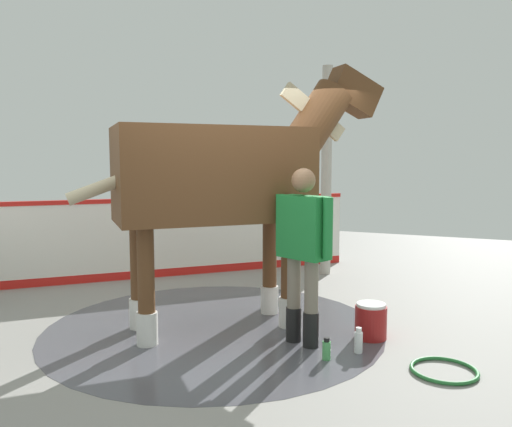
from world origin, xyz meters
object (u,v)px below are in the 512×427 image
bottle_spray (327,350)px  horse (225,177)px  wash_bucket (371,321)px  handler (303,244)px  hose_coil (444,370)px  bottle_shampoo (358,341)px

bottle_spray → horse: bearing=158.7°
horse → wash_bucket: 2.05m
handler → bottle_spray: bearing=71.0°
horse → hose_coil: 2.71m
wash_bucket → horse: bearing=-171.2°
handler → hose_coil: handler is taller
horse → bottle_shampoo: (1.44, -0.20, -1.47)m
horse → bottle_shampoo: bearing=-52.3°
bottle_spray → hose_coil: 0.97m
handler → bottle_shampoo: handler is taller
bottle_shampoo → bottle_spray: bearing=-129.1°
handler → hose_coil: bearing=105.8°
bottle_shampoo → bottle_spray: 0.35m
wash_bucket → bottle_spray: 0.75m
handler → bottle_shampoo: bearing=111.4°
handler → hose_coil: (1.28, -0.17, -0.95)m
handler → bottle_shampoo: (0.54, -0.02, -0.86)m
bottle_spray → hose_coil: bearing=7.3°
wash_bucket → bottle_spray: wash_bucket is taller
hose_coil → wash_bucket: bearing=140.8°
wash_bucket → bottle_shampoo: (-0.03, -0.43, -0.07)m
horse → bottle_shampoo: 2.07m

